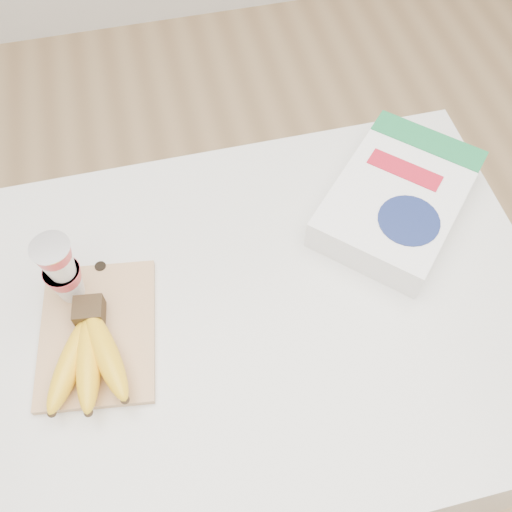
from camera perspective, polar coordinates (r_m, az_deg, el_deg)
The scene contains 6 objects.
room at distance 0.57m, azimuth -4.91°, elevation 17.60°, with size 4.00×4.00×4.00m.
table at distance 1.37m, azimuth -1.99°, elevation -13.48°, with size 1.11×0.74×0.84m, color silver.
cutting_board at distance 0.99m, azimuth -15.54°, elevation -7.36°, with size 0.19×0.26×0.01m, color tan.
bananas at distance 0.95m, azimuth -16.39°, elevation -9.48°, with size 0.15×0.20×0.06m.
yogurt_stack at distance 0.97m, azimuth -18.93°, elevation -1.28°, with size 0.07×0.07×0.15m.
cereal_box at distance 1.10m, azimuth 14.00°, elevation 5.61°, with size 0.38×0.38×0.07m.
Camera 1 is at (-0.05, -0.43, 1.72)m, focal length 40.00 mm.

